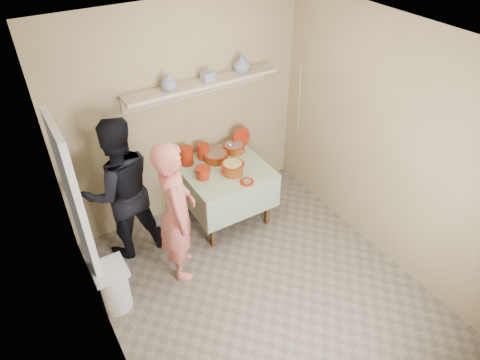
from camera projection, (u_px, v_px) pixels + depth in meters
ground at (265, 293)px, 4.50m from camera, size 3.50×3.50×0.00m
tile_panel at (80, 218)px, 3.94m from camera, size 0.06×0.70×2.00m
plate_stack_a at (187, 156)px, 5.02m from camera, size 0.16×0.16×0.22m
plate_stack_b at (203, 151)px, 5.14m from camera, size 0.15×0.15×0.18m
bowl_stack at (203, 173)px, 4.81m from camera, size 0.14×0.14×0.14m
empty_bowl at (203, 170)px, 4.93m from camera, size 0.18×0.18×0.05m
propped_lid at (241, 137)px, 5.34m from camera, size 0.28×0.12×0.26m
vase_right at (242, 64)px, 4.82m from camera, size 0.21×0.21×0.20m
vase_left at (169, 82)px, 4.44m from camera, size 0.23×0.23×0.17m
ceramic_box at (208, 77)px, 4.65m from camera, size 0.15×0.12×0.10m
person_cook at (177, 212)px, 4.30m from camera, size 0.56×0.69×1.62m
person_helper at (120, 190)px, 4.55m from camera, size 0.82×0.64×1.68m
room_shell at (271, 168)px, 3.54m from camera, size 3.04×3.54×2.62m
serving_table at (224, 175)px, 5.10m from camera, size 0.97×0.97×0.76m
cazuela_meat_a at (216, 156)px, 5.11m from camera, size 0.30×0.30×0.10m
cazuela_meat_b at (234, 147)px, 5.28m from camera, size 0.28×0.28×0.10m
ladle at (231, 145)px, 5.22m from camera, size 0.08×0.26×0.19m
cazuela_rice at (233, 167)px, 4.88m from camera, size 0.33×0.25×0.14m
front_plate at (247, 182)px, 4.78m from camera, size 0.16×0.16×0.03m
wall_shelf at (202, 84)px, 4.72m from camera, size 1.80×0.25×0.21m
trash_bin at (114, 287)px, 4.21m from camera, size 0.32×0.32×0.56m
electrical_cord at (300, 99)px, 5.38m from camera, size 0.01×0.05×0.90m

